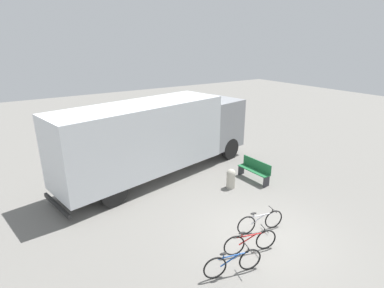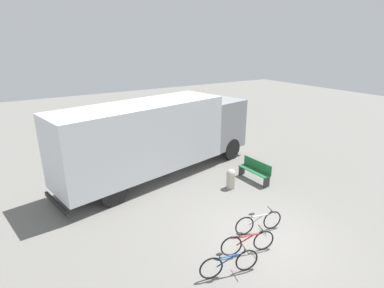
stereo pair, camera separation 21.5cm
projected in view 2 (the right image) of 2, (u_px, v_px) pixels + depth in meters
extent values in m
plane|color=slate|center=(261.00, 237.00, 9.46)|extent=(60.00, 60.00, 0.00)
cube|color=silver|center=(142.00, 137.00, 12.70)|extent=(7.80, 3.72, 2.89)
cube|color=gray|center=(217.00, 122.00, 15.87)|extent=(2.45, 2.57, 2.46)
cube|color=black|center=(57.00, 204.00, 10.80)|extent=(0.52, 2.17, 0.16)
cylinder|color=black|center=(204.00, 140.00, 16.96)|extent=(1.13, 0.49, 1.10)
cylinder|color=black|center=(231.00, 149.00, 15.59)|extent=(1.13, 0.49, 1.10)
cylinder|color=black|center=(89.00, 175.00, 12.52)|extent=(1.13, 0.49, 1.10)
cylinder|color=black|center=(113.00, 192.00, 11.16)|extent=(1.13, 0.49, 1.10)
cube|color=#1E6638|center=(254.00, 171.00, 13.14)|extent=(0.45, 1.63, 0.04)
cube|color=#1E6638|center=(257.00, 165.00, 13.16)|extent=(0.08, 1.62, 0.46)
cube|color=#2D2D33|center=(266.00, 182.00, 12.62)|extent=(0.34, 0.06, 0.46)
cube|color=#2D2D33|center=(242.00, 170.00, 13.81)|extent=(0.34, 0.06, 0.46)
torus|color=black|center=(211.00, 268.00, 7.71)|extent=(0.64, 0.21, 0.65)
torus|color=black|center=(247.00, 260.00, 7.99)|extent=(0.64, 0.21, 0.65)
cylinder|color=#1E4C9E|center=(230.00, 256.00, 7.77)|extent=(0.84, 0.26, 0.04)
cylinder|color=#1E4C9E|center=(227.00, 260.00, 7.79)|extent=(0.56, 0.18, 0.31)
cylinder|color=#1E4C9E|center=(220.00, 257.00, 7.67)|extent=(0.03, 0.03, 0.11)
ellipsoid|color=black|center=(220.00, 254.00, 7.65)|extent=(0.24, 0.14, 0.05)
cylinder|color=black|center=(245.00, 251.00, 7.87)|extent=(0.03, 0.03, 0.14)
cylinder|color=black|center=(245.00, 248.00, 7.84)|extent=(0.14, 0.43, 0.02)
torus|color=black|center=(231.00, 246.00, 8.54)|extent=(0.64, 0.23, 0.65)
torus|color=black|center=(263.00, 240.00, 8.79)|extent=(0.64, 0.23, 0.65)
cylinder|color=red|center=(248.00, 236.00, 8.58)|extent=(0.83, 0.29, 0.04)
cylinder|color=red|center=(245.00, 240.00, 8.60)|extent=(0.56, 0.20, 0.31)
cylinder|color=red|center=(239.00, 236.00, 8.49)|extent=(0.03, 0.03, 0.11)
ellipsoid|color=black|center=(239.00, 234.00, 8.47)|extent=(0.24, 0.15, 0.05)
cylinder|color=black|center=(262.00, 231.00, 8.66)|extent=(0.03, 0.03, 0.14)
cylinder|color=black|center=(262.00, 229.00, 8.64)|extent=(0.15, 0.43, 0.02)
torus|color=black|center=(244.00, 226.00, 9.48)|extent=(0.65, 0.19, 0.65)
torus|color=black|center=(272.00, 220.00, 9.79)|extent=(0.65, 0.19, 0.65)
cylinder|color=silver|center=(259.00, 216.00, 9.55)|extent=(0.85, 0.23, 0.04)
cylinder|color=silver|center=(257.00, 220.00, 9.56)|extent=(0.57, 0.17, 0.31)
cylinder|color=silver|center=(251.00, 216.00, 9.45)|extent=(0.03, 0.03, 0.11)
ellipsoid|color=black|center=(252.00, 214.00, 9.42)|extent=(0.23, 0.14, 0.05)
cylinder|color=black|center=(271.00, 212.00, 9.66)|extent=(0.03, 0.03, 0.14)
cylinder|color=black|center=(271.00, 210.00, 9.63)|extent=(0.12, 0.43, 0.02)
cylinder|color=#B2AD9E|center=(231.00, 181.00, 12.53)|extent=(0.36, 0.36, 0.65)
sphere|color=#B2AD9E|center=(231.00, 174.00, 12.42)|extent=(0.38, 0.38, 0.38)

